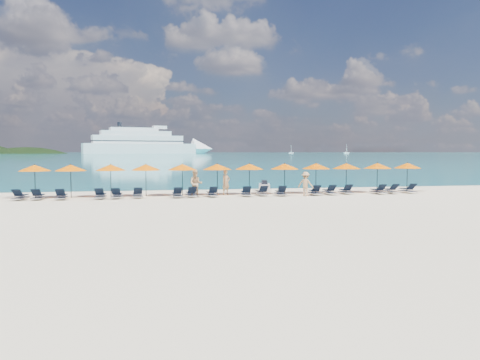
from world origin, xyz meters
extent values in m
plane|color=beige|center=(0.00, 0.00, 0.00)|extent=(1400.00, 1400.00, 0.00)
cube|color=#1FA9B2|center=(0.00, 660.00, 0.01)|extent=(1600.00, 1300.00, 0.01)
ellipsoid|color=black|center=(-150.00, 560.00, -35.00)|extent=(162.00, 126.00, 85.50)
cube|color=white|center=(-17.92, 512.08, 5.66)|extent=(126.39, 50.68, 11.32)
cone|color=white|center=(54.79, 529.27, 5.66)|extent=(29.97, 29.97, 24.90)
cube|color=white|center=(-20.12, 511.56, 15.85)|extent=(101.37, 41.64, 9.06)
cube|color=white|center=(-22.32, 511.04, 22.64)|extent=(79.04, 34.28, 5.66)
cube|color=white|center=(-24.53, 510.52, 27.17)|extent=(54.02, 25.25, 3.96)
cube|color=black|center=(-20.12, 511.56, 14.15)|extent=(102.64, 42.15, 1.02)
cube|color=black|center=(-20.12, 511.56, 18.11)|extent=(100.11, 41.14, 1.02)
cylinder|color=black|center=(-39.73, 506.92, 31.70)|extent=(4.98, 4.98, 6.23)
cube|color=white|center=(220.19, 489.83, 0.80)|extent=(5.97, 1.99, 1.59)
cylinder|color=white|center=(220.19, 489.83, 5.97)|extent=(0.36, 0.36, 9.95)
cube|color=white|center=(168.45, 542.06, 0.78)|extent=(5.86, 1.95, 1.56)
cylinder|color=white|center=(168.45, 542.06, 5.86)|extent=(0.35, 0.35, 9.77)
cube|color=silver|center=(2.96, 8.23, 0.28)|extent=(1.32, 2.37, 0.51)
cube|color=black|center=(2.92, 8.05, 0.65)|extent=(0.66, 1.01, 0.33)
cylinder|color=black|center=(3.09, 8.77, 0.79)|extent=(0.51, 0.17, 0.06)
imported|color=tan|center=(-0.60, 5.23, 0.88)|extent=(0.76, 0.66, 1.76)
imported|color=tan|center=(-2.89, 3.87, 0.93)|extent=(0.97, 0.66, 1.85)
imported|color=tan|center=(4.69, 3.24, 0.85)|extent=(1.20, 1.04, 1.71)
cylinder|color=black|center=(-13.46, 5.31, 1.10)|extent=(0.05, 0.05, 2.20)
cone|color=#F26300|center=(-13.46, 5.31, 2.02)|extent=(2.10, 2.10, 0.42)
sphere|color=black|center=(-13.46, 5.31, 2.24)|extent=(0.08, 0.08, 0.08)
cylinder|color=black|center=(-11.16, 5.18, 1.10)|extent=(0.05, 0.05, 2.20)
cone|color=#F26300|center=(-11.16, 5.18, 2.02)|extent=(2.10, 2.10, 0.42)
sphere|color=black|center=(-11.16, 5.18, 2.24)|extent=(0.08, 0.08, 0.08)
cylinder|color=black|center=(-8.58, 5.40, 1.10)|extent=(0.05, 0.05, 2.20)
cone|color=#F26300|center=(-8.58, 5.40, 2.02)|extent=(2.10, 2.10, 0.42)
sphere|color=black|center=(-8.58, 5.40, 2.24)|extent=(0.08, 0.08, 0.08)
cylinder|color=black|center=(-6.21, 5.37, 1.10)|extent=(0.05, 0.05, 2.20)
cone|color=#F26300|center=(-6.21, 5.37, 2.02)|extent=(2.10, 2.10, 0.42)
sphere|color=black|center=(-6.21, 5.37, 2.24)|extent=(0.08, 0.08, 0.08)
cylinder|color=black|center=(-3.69, 5.37, 1.10)|extent=(0.05, 0.05, 2.20)
cone|color=#F26300|center=(-3.69, 5.37, 2.02)|extent=(2.10, 2.10, 0.42)
sphere|color=black|center=(-3.69, 5.37, 2.24)|extent=(0.08, 0.08, 0.08)
cylinder|color=black|center=(-1.21, 5.32, 1.10)|extent=(0.05, 0.05, 2.20)
cone|color=#F26300|center=(-1.21, 5.32, 2.02)|extent=(2.10, 2.10, 0.42)
sphere|color=black|center=(-1.21, 5.32, 2.24)|extent=(0.08, 0.08, 0.08)
cylinder|color=black|center=(1.14, 5.37, 1.10)|extent=(0.05, 0.05, 2.20)
cone|color=#F26300|center=(1.14, 5.37, 2.02)|extent=(2.10, 2.10, 0.42)
sphere|color=black|center=(1.14, 5.37, 2.24)|extent=(0.08, 0.08, 0.08)
cylinder|color=black|center=(3.75, 5.20, 1.10)|extent=(0.05, 0.05, 2.20)
cone|color=#F26300|center=(3.75, 5.20, 2.02)|extent=(2.10, 2.10, 0.42)
sphere|color=black|center=(3.75, 5.20, 2.24)|extent=(0.08, 0.08, 0.08)
cylinder|color=black|center=(6.21, 5.35, 1.10)|extent=(0.05, 0.05, 2.20)
cone|color=#F26300|center=(6.21, 5.35, 2.02)|extent=(2.10, 2.10, 0.42)
sphere|color=black|center=(6.21, 5.35, 2.24)|extent=(0.08, 0.08, 0.08)
cylinder|color=black|center=(8.55, 5.21, 1.10)|extent=(0.05, 0.05, 2.20)
cone|color=#F26300|center=(8.55, 5.21, 2.02)|extent=(2.10, 2.10, 0.42)
sphere|color=black|center=(8.55, 5.21, 2.24)|extent=(0.08, 0.08, 0.08)
cylinder|color=black|center=(11.06, 5.21, 1.10)|extent=(0.05, 0.05, 2.20)
cone|color=#F26300|center=(11.06, 5.21, 2.02)|extent=(2.10, 2.10, 0.42)
sphere|color=black|center=(11.06, 5.21, 2.24)|extent=(0.08, 0.08, 0.08)
cylinder|color=black|center=(13.55, 5.21, 1.10)|extent=(0.05, 0.05, 2.20)
cone|color=#F26300|center=(13.55, 5.21, 2.02)|extent=(2.10, 2.10, 0.42)
sphere|color=black|center=(13.55, 5.21, 2.24)|extent=(0.08, 0.08, 0.08)
cube|color=silver|center=(-14.12, 4.23, 0.14)|extent=(0.76, 1.74, 0.06)
cube|color=black|center=(-14.10, 4.48, 0.30)|extent=(0.64, 1.14, 0.04)
cube|color=black|center=(-14.17, 3.68, 0.55)|extent=(0.59, 0.58, 0.43)
cube|color=silver|center=(-13.03, 4.17, 0.14)|extent=(0.63, 1.70, 0.06)
cube|color=black|center=(-13.03, 4.42, 0.30)|extent=(0.56, 1.10, 0.04)
cube|color=black|center=(-13.02, 3.62, 0.55)|extent=(0.55, 0.54, 0.43)
cube|color=silver|center=(-11.56, 3.99, 0.14)|extent=(0.68, 1.72, 0.06)
cube|color=black|center=(-11.57, 4.24, 0.30)|extent=(0.59, 1.12, 0.04)
cube|color=black|center=(-11.54, 3.44, 0.55)|extent=(0.57, 0.56, 0.43)
cube|color=silver|center=(-9.14, 4.03, 0.14)|extent=(0.69, 1.73, 0.06)
cube|color=black|center=(-9.13, 4.28, 0.30)|extent=(0.60, 1.12, 0.04)
cube|color=black|center=(-9.16, 3.49, 0.55)|extent=(0.57, 0.56, 0.43)
cube|color=silver|center=(-8.09, 4.02, 0.14)|extent=(0.71, 1.73, 0.06)
cube|color=black|center=(-8.08, 4.27, 0.30)|extent=(0.61, 1.13, 0.04)
cube|color=black|center=(-8.12, 3.47, 0.55)|extent=(0.58, 0.56, 0.43)
cube|color=silver|center=(-6.76, 4.17, 0.14)|extent=(0.76, 1.75, 0.06)
cube|color=black|center=(-6.78, 4.42, 0.30)|extent=(0.64, 1.14, 0.04)
cube|color=black|center=(-6.72, 3.63, 0.55)|extent=(0.59, 0.58, 0.43)
cube|color=silver|center=(-4.15, 3.90, 0.14)|extent=(0.69, 1.72, 0.06)
cube|color=black|center=(-4.16, 4.15, 0.30)|extent=(0.59, 1.12, 0.04)
cube|color=black|center=(-4.13, 3.35, 0.55)|extent=(0.57, 0.56, 0.43)
cube|color=silver|center=(-3.19, 4.08, 0.14)|extent=(0.71, 1.73, 0.06)
cube|color=black|center=(-3.20, 4.33, 0.30)|extent=(0.61, 1.13, 0.04)
cube|color=black|center=(-3.16, 3.53, 0.55)|extent=(0.58, 0.56, 0.43)
cube|color=silver|center=(-1.77, 4.02, 0.14)|extent=(0.72, 1.73, 0.06)
cube|color=black|center=(-1.79, 4.27, 0.30)|extent=(0.61, 1.13, 0.04)
cube|color=black|center=(-1.74, 3.47, 0.55)|extent=(0.58, 0.57, 0.43)
cube|color=silver|center=(0.61, 3.97, 0.14)|extent=(0.78, 1.75, 0.06)
cube|color=black|center=(0.63, 4.22, 0.30)|extent=(0.66, 1.15, 0.04)
cube|color=black|center=(0.55, 3.42, 0.55)|extent=(0.60, 0.59, 0.43)
cube|color=silver|center=(1.78, 4.13, 0.14)|extent=(0.62, 1.70, 0.06)
cube|color=black|center=(1.78, 4.38, 0.30)|extent=(0.55, 1.10, 0.04)
cube|color=black|center=(1.78, 3.58, 0.55)|extent=(0.55, 0.54, 0.43)
cube|color=silver|center=(3.07, 3.87, 0.14)|extent=(0.77, 1.75, 0.06)
cube|color=black|center=(3.10, 4.12, 0.30)|extent=(0.65, 1.15, 0.04)
cube|color=black|center=(3.02, 3.32, 0.55)|extent=(0.60, 0.58, 0.43)
cube|color=silver|center=(5.61, 3.99, 0.14)|extent=(0.77, 1.75, 0.06)
cube|color=black|center=(5.63, 4.24, 0.30)|extent=(0.64, 1.14, 0.04)
cube|color=black|center=(5.56, 3.44, 0.55)|extent=(0.59, 0.58, 0.43)
cube|color=silver|center=(6.76, 4.10, 0.14)|extent=(0.67, 1.72, 0.06)
cube|color=black|center=(6.77, 4.35, 0.30)|extent=(0.58, 1.12, 0.04)
cube|color=black|center=(6.74, 3.55, 0.55)|extent=(0.57, 0.55, 0.43)
cube|color=silver|center=(8.09, 4.24, 0.14)|extent=(0.75, 1.74, 0.06)
cube|color=black|center=(8.11, 4.49, 0.30)|extent=(0.64, 1.14, 0.04)
cube|color=black|center=(8.05, 3.69, 0.55)|extent=(0.59, 0.58, 0.43)
cube|color=silver|center=(10.48, 3.88, 0.14)|extent=(0.68, 1.72, 0.06)
cube|color=black|center=(10.48, 4.13, 0.30)|extent=(0.59, 1.12, 0.04)
cube|color=black|center=(10.46, 3.33, 0.55)|extent=(0.57, 0.55, 0.43)
cube|color=silver|center=(11.54, 4.08, 0.14)|extent=(0.71, 1.73, 0.06)
cube|color=black|center=(11.53, 4.33, 0.30)|extent=(0.61, 1.13, 0.04)
cube|color=black|center=(11.57, 3.53, 0.55)|extent=(0.58, 0.57, 0.43)
cube|color=silver|center=(13.02, 4.19, 0.14)|extent=(0.66, 1.71, 0.06)
cube|color=black|center=(13.01, 4.44, 0.30)|extent=(0.57, 1.11, 0.04)
cube|color=black|center=(13.03, 3.64, 0.55)|extent=(0.56, 0.55, 0.43)
camera|label=1|loc=(-5.84, -27.71, 3.15)|focal=35.00mm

